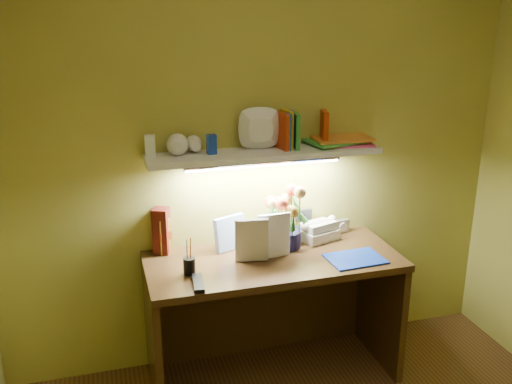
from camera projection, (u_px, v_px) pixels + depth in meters
desk at (273, 318)px, 3.25m from camera, size 1.40×0.60×0.75m
flower_bouquet at (284, 218)px, 3.24m from camera, size 0.23×0.23×0.35m
telephone at (318, 229)px, 3.37m from camera, size 0.25×0.22×0.13m
desk_clock at (342, 226)px, 3.49m from camera, size 0.09×0.05×0.08m
whisky_bottle at (163, 231)px, 3.17m from camera, size 0.09×0.09×0.26m
whisky_box at (162, 231)px, 3.17m from camera, size 0.11×0.11×0.26m
pen_cup at (189, 260)px, 2.93m from camera, size 0.08×0.08×0.15m
art_card at (230, 233)px, 3.23m from camera, size 0.19×0.11×0.19m
tv_remote at (198, 283)px, 2.83m from camera, size 0.07×0.19×0.02m
blue_folder at (355, 259)px, 3.12m from camera, size 0.31×0.24×0.01m
desk_book_a at (235, 241)px, 3.05m from camera, size 0.18×0.06×0.24m
desk_book_b at (258, 238)px, 3.08m from camera, size 0.19×0.02×0.25m
wall_shelf at (271, 146)px, 3.13m from camera, size 1.31×0.31×0.24m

